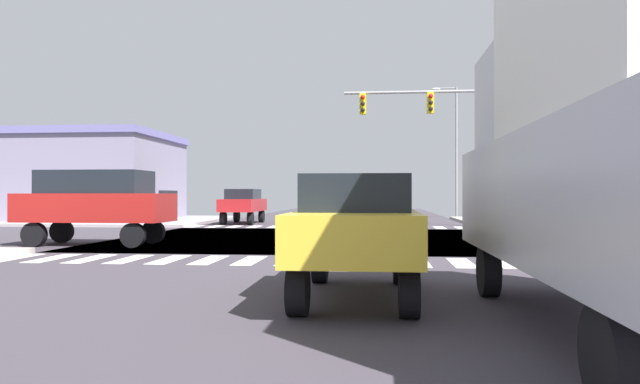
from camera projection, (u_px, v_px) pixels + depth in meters
ground at (314, 239)px, 21.30m from camera, size 90.00×90.00×0.05m
sidewalk_corner_ne at (575, 222)px, 31.96m from camera, size 12.00×12.00×0.14m
sidewalk_corner_nw at (117, 220)px, 34.53m from camera, size 12.00×12.00×0.14m
crosswalk_near at (270, 261)px, 14.06m from camera, size 13.50×2.00×0.01m
crosswalk_far at (325, 227)px, 28.59m from camera, size 13.50×2.00×0.01m
traffic_signal_mast at (441, 120)px, 28.40m from camera, size 7.70×0.55×6.97m
street_lamp at (453, 140)px, 40.75m from camera, size 1.78×0.32×9.07m
bank_building at (45, 177)px, 35.51m from camera, size 16.60×8.79×5.24m
box_truck_nearside_1 at (624, 105)px, 6.41m from camera, size 2.40×7.20×4.85m
suv_farside_1 at (333, 196)px, 55.78m from camera, size 1.96×4.60×2.34m
sedan_crossing_1 at (357, 225)px, 9.07m from camera, size 1.80×4.30×1.88m
sedan_queued_2 at (243, 203)px, 31.99m from camera, size 1.80×4.30×1.88m
suv_leading_2 at (96, 201)px, 18.47m from camera, size 4.60×1.96×2.34m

